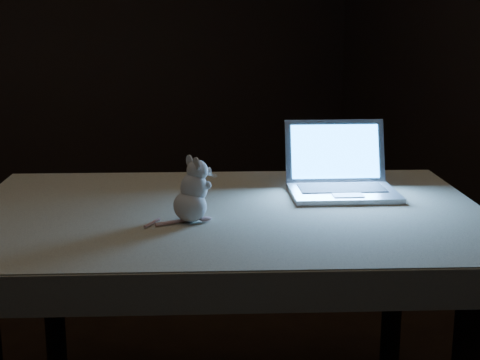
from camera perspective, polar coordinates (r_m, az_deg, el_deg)
back_wall at (r=4.42m, az=-16.39°, el=11.51°), size 4.50×0.04×2.60m
table at (r=2.31m, az=-1.05°, el=-12.28°), size 1.77×1.51×0.80m
tablecloth at (r=2.17m, az=0.20°, el=-3.76°), size 1.93×1.82×0.10m
laptop at (r=2.32m, az=8.58°, el=1.58°), size 0.45×0.42×0.24m
plush_mouse at (r=2.02m, az=-4.15°, el=-0.80°), size 0.20×0.20×0.19m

